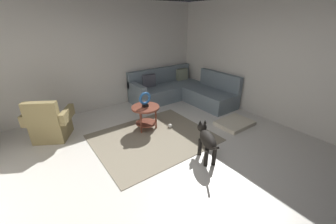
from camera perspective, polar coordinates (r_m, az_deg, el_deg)
name	(u,v)px	position (r m, az deg, el deg)	size (l,w,h in m)	color
ground_plane	(167,160)	(3.80, -0.15, -13.06)	(6.00, 6.00, 0.10)	silver
wall_back	(100,57)	(5.73, -18.28, 14.19)	(6.00, 0.12, 2.70)	silver
wall_right	(272,62)	(5.38, 26.76, 12.21)	(0.12, 6.00, 2.70)	silver
area_rug	(153,138)	(4.31, -4.04, -7.13)	(2.30, 1.90, 0.01)	gray
sectional_couch	(182,91)	(6.15, 3.77, 5.77)	(2.20, 2.25, 0.88)	slate
armchair	(50,124)	(4.77, -29.78, -2.99)	(0.99, 0.92, 0.88)	olive
side_table	(146,112)	(4.48, -6.19, 0.05)	(0.60, 0.60, 0.54)	brown
torus_sculpture	(145,99)	(4.37, -6.37, 3.56)	(0.28, 0.08, 0.33)	black
dog_bed_mat	(235,123)	(5.03, 17.89, -2.95)	(0.80, 0.60, 0.09)	beige
dog	(207,140)	(3.61, 10.65, -7.49)	(0.42, 0.79, 0.63)	black
dog_toy_ball	(170,126)	(4.67, 0.56, -3.84)	(0.09, 0.09, 0.09)	silver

